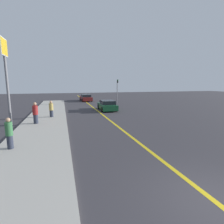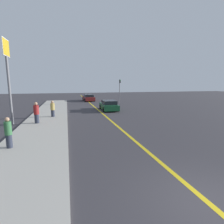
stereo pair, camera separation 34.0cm
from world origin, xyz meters
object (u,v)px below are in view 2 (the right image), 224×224
(traffic_light, at_px, (120,89))
(roadside_sign, at_px, (7,63))
(car_ahead_center, at_px, (89,98))
(pedestrian_mid_group, at_px, (36,113))
(car_near_right_lane, at_px, (109,105))
(pedestrian_near_curb, at_px, (8,133))
(pedestrian_far_standing, at_px, (53,109))

(traffic_light, height_order, roadside_sign, roadside_sign)
(car_ahead_center, distance_m, pedestrian_mid_group, 19.81)
(car_near_right_lane, bearing_deg, pedestrian_near_curb, -122.68)
(car_near_right_lane, distance_m, pedestrian_far_standing, 7.44)
(car_ahead_center, height_order, roadside_sign, roadside_sign)
(pedestrian_far_standing, height_order, traffic_light, traffic_light)
(car_ahead_center, relative_size, pedestrian_mid_group, 2.65)
(pedestrian_mid_group, bearing_deg, pedestrian_far_standing, 67.69)
(car_near_right_lane, distance_m, roadside_sign, 12.06)
(car_near_right_lane, bearing_deg, pedestrian_mid_group, -139.87)
(car_near_right_lane, xyz_separation_m, roadside_sign, (-9.74, -5.57, 4.41))
(pedestrian_near_curb, bearing_deg, pedestrian_far_standing, 79.42)
(car_near_right_lane, xyz_separation_m, traffic_light, (3.43, 6.52, 1.86))
(pedestrian_near_curb, bearing_deg, car_near_right_lane, 55.25)
(car_near_right_lane, height_order, pedestrian_far_standing, pedestrian_far_standing)
(pedestrian_far_standing, bearing_deg, traffic_light, 44.50)
(pedestrian_near_curb, height_order, roadside_sign, roadside_sign)
(pedestrian_near_curb, distance_m, traffic_light, 21.80)
(car_ahead_center, bearing_deg, traffic_light, -55.24)
(pedestrian_near_curb, xyz_separation_m, pedestrian_mid_group, (0.48, 5.78, 0.07))
(pedestrian_far_standing, relative_size, roadside_sign, 0.23)
(pedestrian_far_standing, bearing_deg, car_ahead_center, 70.83)
(car_ahead_center, bearing_deg, car_near_right_lane, -86.95)
(car_near_right_lane, relative_size, pedestrian_mid_group, 2.41)
(pedestrian_far_standing, xyz_separation_m, traffic_light, (10.06, 9.89, 1.57))
(car_ahead_center, relative_size, roadside_sign, 0.69)
(pedestrian_mid_group, bearing_deg, pedestrian_near_curb, -94.74)
(car_near_right_lane, height_order, car_ahead_center, car_ahead_center)
(pedestrian_mid_group, bearing_deg, car_near_right_lane, 38.07)
(pedestrian_near_curb, bearing_deg, traffic_light, 57.62)
(car_near_right_lane, distance_m, pedestrian_mid_group, 9.83)
(car_ahead_center, xyz_separation_m, pedestrian_mid_group, (-6.65, -18.66, 0.36))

